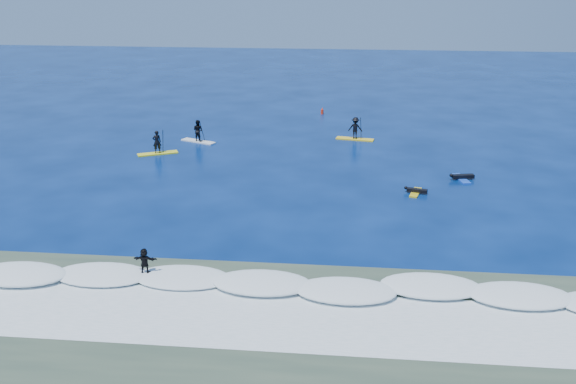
# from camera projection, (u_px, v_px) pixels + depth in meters

# --- Properties ---
(ground) EXTENTS (160.00, 160.00, 0.00)m
(ground) POSITION_uv_depth(u_px,v_px,m) (268.00, 210.00, 40.28)
(ground) COLOR #031744
(ground) RESTS_ON ground
(shallow_water) EXTENTS (90.00, 13.00, 0.01)m
(shallow_water) POSITION_uv_depth(u_px,v_px,m) (226.00, 329.00, 27.17)
(shallow_water) COLOR #314334
(shallow_water) RESTS_ON ground
(breaking_wave) EXTENTS (40.00, 6.00, 0.30)m
(breaking_wave) POSITION_uv_depth(u_px,v_px,m) (242.00, 285.00, 30.91)
(breaking_wave) COLOR white
(breaking_wave) RESTS_ON ground
(whitewater) EXTENTS (34.00, 5.00, 0.02)m
(whitewater) POSITION_uv_depth(u_px,v_px,m) (230.00, 317.00, 28.11)
(whitewater) COLOR silver
(whitewater) RESTS_ON ground
(sup_paddler_left) EXTENTS (3.25, 2.13, 2.26)m
(sup_paddler_left) POSITION_uv_depth(u_px,v_px,m) (157.00, 146.00, 51.78)
(sup_paddler_left) COLOR yellow
(sup_paddler_left) RESTS_ON ground
(sup_paddler_center) EXTENTS (3.25, 2.04, 2.25)m
(sup_paddler_center) POSITION_uv_depth(u_px,v_px,m) (198.00, 132.00, 55.26)
(sup_paddler_center) COLOR white
(sup_paddler_center) RESTS_ON ground
(sup_paddler_right) EXTENTS (3.40, 1.44, 2.32)m
(sup_paddler_right) POSITION_uv_depth(u_px,v_px,m) (355.00, 130.00, 55.97)
(sup_paddler_right) COLOR yellow
(sup_paddler_right) RESTS_ON ground
(prone_paddler_near) EXTENTS (1.56, 2.04, 0.41)m
(prone_paddler_near) POSITION_uv_depth(u_px,v_px,m) (416.00, 191.00, 43.13)
(prone_paddler_near) COLOR gold
(prone_paddler_near) RESTS_ON ground
(prone_paddler_far) EXTENTS (1.80, 2.35, 0.48)m
(prone_paddler_far) POSITION_uv_depth(u_px,v_px,m) (462.00, 177.00, 45.88)
(prone_paddler_far) COLOR blue
(prone_paddler_far) RESTS_ON ground
(wave_surfer) EXTENTS (1.93, 0.59, 1.39)m
(wave_surfer) POSITION_uv_depth(u_px,v_px,m) (145.00, 262.00, 31.42)
(wave_surfer) COLOR white
(wave_surfer) RESTS_ON breaking_wave
(marker_buoy) EXTENTS (0.29, 0.29, 0.70)m
(marker_buoy) POSITION_uv_depth(u_px,v_px,m) (322.00, 111.00, 65.59)
(marker_buoy) COLOR red
(marker_buoy) RESTS_ON ground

